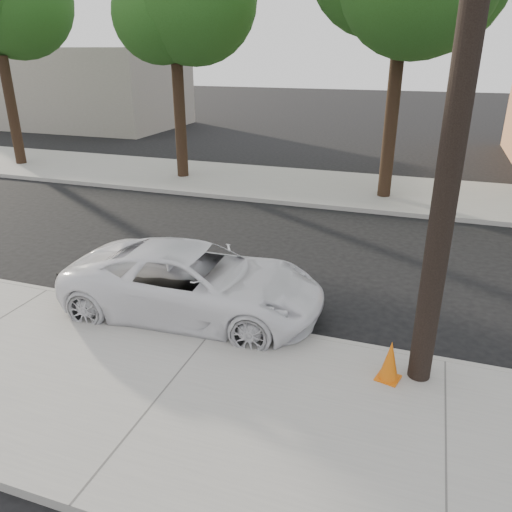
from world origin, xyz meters
TOP-DOWN VIEW (x-y plane):
  - ground at (0.00, 0.00)m, footprint 120.00×120.00m
  - near_sidewalk at (0.00, -4.30)m, footprint 90.00×4.40m
  - far_sidewalk at (0.00, 8.50)m, footprint 90.00×5.00m
  - curb_near at (0.00, -2.10)m, footprint 90.00×0.12m
  - building_far at (-20.00, 20.00)m, footprint 14.00×8.00m
  - utility_pole at (3.60, -2.70)m, footprint 1.40×0.34m
  - tree_b at (-5.81, 8.06)m, footprint 4.34×4.20m
  - police_cruiser at (-0.68, -1.80)m, footprint 5.16×2.60m
  - traffic_cone at (3.16, -2.93)m, footprint 0.42×0.42m

SIDE VIEW (x-z plane):
  - ground at x=0.00m, z-range 0.00..0.00m
  - near_sidewalk at x=0.00m, z-range 0.00..0.15m
  - far_sidewalk at x=0.00m, z-range 0.00..0.15m
  - curb_near at x=0.00m, z-range -0.01..0.15m
  - traffic_cone at x=3.16m, z-range 0.14..0.81m
  - police_cruiser at x=-0.68m, z-range 0.00..1.40m
  - building_far at x=-20.00m, z-range 0.00..5.00m
  - utility_pole at x=3.60m, z-range 0.20..9.20m
  - tree_b at x=-5.81m, z-range 1.93..10.38m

